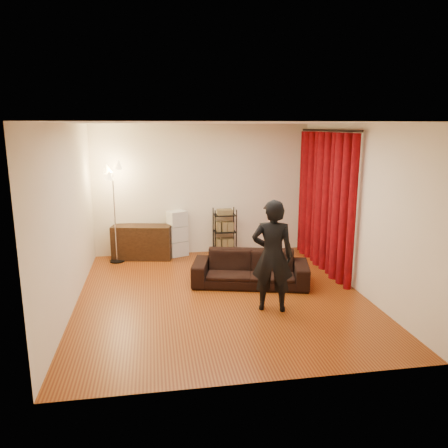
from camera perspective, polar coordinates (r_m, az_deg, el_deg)
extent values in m
plane|color=brown|center=(7.12, -0.41, -9.22)|extent=(5.00, 5.00, 0.00)
plane|color=white|center=(6.61, -0.44, 13.05)|extent=(5.00, 5.00, 0.00)
plane|color=#EFE0C6|center=(9.18, -2.86, 4.48)|extent=(5.00, 0.00, 5.00)
plane|color=#EFE0C6|center=(4.36, 4.71, -4.82)|extent=(5.00, 0.00, 5.00)
plane|color=#EFE0C6|center=(6.77, -19.59, 0.80)|extent=(0.00, 5.00, 5.00)
plane|color=#EFE0C6|center=(7.42, 17.02, 1.97)|extent=(0.00, 5.00, 5.00)
cylinder|color=black|center=(8.29, 13.47, 11.81)|extent=(0.04, 2.65, 0.04)
imported|color=black|center=(7.48, 3.47, -5.84)|extent=(2.07, 1.21, 0.57)
imported|color=black|center=(6.35, 6.33, -4.15)|extent=(0.69, 0.56, 1.65)
cube|color=black|center=(9.06, -10.64, -2.33)|extent=(1.25, 0.66, 0.69)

